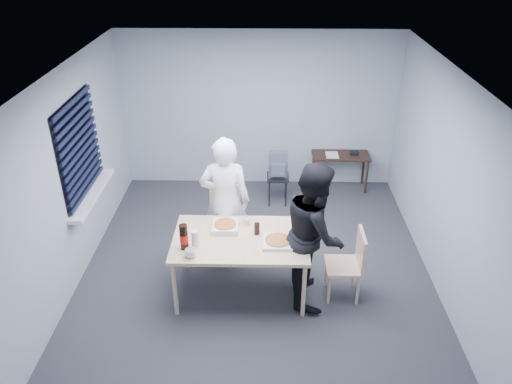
{
  "coord_description": "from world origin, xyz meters",
  "views": [
    {
      "loc": [
        0.1,
        -5.28,
        4.07
      ],
      "look_at": [
        -0.01,
        0.1,
        1.1
      ],
      "focal_mm": 35.0,
      "sensor_mm": 36.0,
      "label": 1
    }
  ],
  "objects_px": {
    "person_black": "(314,233)",
    "side_table": "(341,159)",
    "dining_table": "(241,242)",
    "chair_far": "(225,213)",
    "person_white": "(225,202)",
    "mug_b": "(247,221)",
    "chair_right": "(351,261)",
    "stool": "(278,182)",
    "backpack": "(278,165)",
    "soda_bottle": "(184,237)",
    "mug_a": "(190,253)"
  },
  "relations": [
    {
      "from": "dining_table",
      "to": "side_table",
      "type": "xyz_separation_m",
      "value": [
        1.54,
        2.7,
        -0.16
      ]
    },
    {
      "from": "chair_right",
      "to": "stool",
      "type": "height_order",
      "value": "chair_right"
    },
    {
      "from": "backpack",
      "to": "soda_bottle",
      "type": "bearing_deg",
      "value": -104.91
    },
    {
      "from": "person_white",
      "to": "mug_b",
      "type": "xyz_separation_m",
      "value": [
        0.29,
        -0.36,
        -0.07
      ]
    },
    {
      "from": "soda_bottle",
      "to": "stool",
      "type": "bearing_deg",
      "value": 65.3
    },
    {
      "from": "side_table",
      "to": "soda_bottle",
      "type": "bearing_deg",
      "value": -126.47
    },
    {
      "from": "chair_right",
      "to": "stool",
      "type": "relative_size",
      "value": 1.86
    },
    {
      "from": "person_black",
      "to": "stool",
      "type": "height_order",
      "value": "person_black"
    },
    {
      "from": "mug_a",
      "to": "mug_b",
      "type": "height_order",
      "value": "mug_a"
    },
    {
      "from": "dining_table",
      "to": "person_black",
      "type": "bearing_deg",
      "value": -3.43
    },
    {
      "from": "person_white",
      "to": "mug_b",
      "type": "bearing_deg",
      "value": 128.56
    },
    {
      "from": "chair_right",
      "to": "soda_bottle",
      "type": "distance_m",
      "value": 1.98
    },
    {
      "from": "person_black",
      "to": "side_table",
      "type": "distance_m",
      "value": 2.86
    },
    {
      "from": "dining_table",
      "to": "backpack",
      "type": "bearing_deg",
      "value": 77.43
    },
    {
      "from": "person_white",
      "to": "side_table",
      "type": "relative_size",
      "value": 1.88
    },
    {
      "from": "person_black",
      "to": "chair_far",
      "type": "bearing_deg",
      "value": 46.87
    },
    {
      "from": "chair_far",
      "to": "side_table",
      "type": "distance_m",
      "value": 2.48
    },
    {
      "from": "dining_table",
      "to": "person_black",
      "type": "xyz_separation_m",
      "value": [
        0.86,
        -0.05,
        0.17
      ]
    },
    {
      "from": "chair_right",
      "to": "stool",
      "type": "distance_m",
      "value": 2.4
    },
    {
      "from": "person_black",
      "to": "side_table",
      "type": "height_order",
      "value": "person_black"
    },
    {
      "from": "soda_bottle",
      "to": "dining_table",
      "type": "bearing_deg",
      "value": 19.27
    },
    {
      "from": "person_white",
      "to": "side_table",
      "type": "bearing_deg",
      "value": -130.68
    },
    {
      "from": "stool",
      "to": "soda_bottle",
      "type": "height_order",
      "value": "soda_bottle"
    },
    {
      "from": "person_black",
      "to": "soda_bottle",
      "type": "xyz_separation_m",
      "value": [
        -1.48,
        -0.17,
        0.04
      ]
    },
    {
      "from": "dining_table",
      "to": "chair_right",
      "type": "relative_size",
      "value": 1.78
    },
    {
      "from": "mug_b",
      "to": "person_white",
      "type": "bearing_deg",
      "value": 128.56
    },
    {
      "from": "chair_far",
      "to": "backpack",
      "type": "distance_m",
      "value": 1.41
    },
    {
      "from": "chair_far",
      "to": "person_white",
      "type": "bearing_deg",
      "value": -82.89
    },
    {
      "from": "backpack",
      "to": "person_black",
      "type": "bearing_deg",
      "value": -70.67
    },
    {
      "from": "person_white",
      "to": "mug_a",
      "type": "bearing_deg",
      "value": 73.18
    },
    {
      "from": "side_table",
      "to": "mug_a",
      "type": "bearing_deg",
      "value": -123.93
    },
    {
      "from": "chair_right",
      "to": "stool",
      "type": "xyz_separation_m",
      "value": [
        -0.82,
        2.25,
        -0.15
      ]
    },
    {
      "from": "dining_table",
      "to": "backpack",
      "type": "distance_m",
      "value": 2.23
    },
    {
      "from": "person_black",
      "to": "mug_b",
      "type": "distance_m",
      "value": 0.87
    },
    {
      "from": "chair_far",
      "to": "person_black",
      "type": "xyz_separation_m",
      "value": [
        1.12,
        -1.05,
        0.37
      ]
    },
    {
      "from": "chair_right",
      "to": "mug_b",
      "type": "distance_m",
      "value": 1.33
    },
    {
      "from": "person_black",
      "to": "dining_table",
      "type": "bearing_deg",
      "value": 86.57
    },
    {
      "from": "side_table",
      "to": "soda_bottle",
      "type": "distance_m",
      "value": 3.65
    },
    {
      "from": "stool",
      "to": "soda_bottle",
      "type": "bearing_deg",
      "value": -114.7
    },
    {
      "from": "person_black",
      "to": "mug_b",
      "type": "height_order",
      "value": "person_black"
    },
    {
      "from": "stool",
      "to": "soda_bottle",
      "type": "xyz_separation_m",
      "value": [
        -1.11,
        -2.41,
        0.56
      ]
    },
    {
      "from": "chair_far",
      "to": "mug_a",
      "type": "relative_size",
      "value": 7.24
    },
    {
      "from": "person_black",
      "to": "stool",
      "type": "xyz_separation_m",
      "value": [
        -0.37,
        2.24,
        -0.52
      ]
    },
    {
      "from": "chair_far",
      "to": "backpack",
      "type": "height_order",
      "value": "backpack"
    },
    {
      "from": "person_white",
      "to": "person_black",
      "type": "xyz_separation_m",
      "value": [
        1.08,
        -0.71,
        0.0
      ]
    },
    {
      "from": "person_black",
      "to": "mug_a",
      "type": "height_order",
      "value": "person_black"
    },
    {
      "from": "dining_table",
      "to": "stool",
      "type": "distance_m",
      "value": 2.27
    },
    {
      "from": "person_black",
      "to": "mug_b",
      "type": "relative_size",
      "value": 17.7
    },
    {
      "from": "dining_table",
      "to": "person_white",
      "type": "distance_m",
      "value": 0.71
    },
    {
      "from": "side_table",
      "to": "backpack",
      "type": "relative_size",
      "value": 2.24
    }
  ]
}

